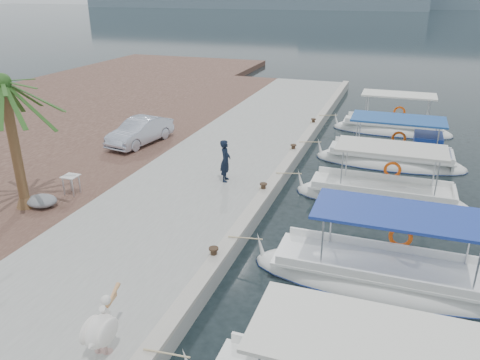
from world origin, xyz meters
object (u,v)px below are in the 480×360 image
(fishing_caique_c, at_px, (381,198))
(parked_car, at_px, (140,131))
(date_palm, at_px, (3,83))
(fishing_caique_e, at_px, (392,130))
(fishing_caique_b, at_px, (384,280))
(fisherman, at_px, (225,161))
(fishing_caique_d, at_px, (392,161))
(pelican, at_px, (100,329))

(fishing_caique_c, xyz_separation_m, parked_car, (-11.66, 2.04, 1.01))
(date_palm, bearing_deg, fishing_caique_e, 52.84)
(fishing_caique_b, xyz_separation_m, fisherman, (-6.42, 4.49, 1.22))
(fishing_caique_d, relative_size, fishing_caique_e, 1.04)
(fishing_caique_e, bearing_deg, fishing_caique_c, -89.97)
(fishing_caique_c, distance_m, parked_car, 11.88)
(date_palm, bearing_deg, fishing_caique_c, 25.68)
(parked_car, bearing_deg, pelican, -53.36)
(fishing_caique_b, relative_size, pelican, 5.01)
(fishing_caique_b, height_order, date_palm, date_palm)
(fishing_caique_b, bearing_deg, parked_car, 147.76)
(fisherman, bearing_deg, fishing_caique_d, -58.94)
(fishing_caique_c, relative_size, fisherman, 3.90)
(fishing_caique_c, distance_m, fishing_caique_e, 9.88)
(fishing_caique_d, bearing_deg, parked_car, -168.70)
(fishing_caique_c, height_order, parked_car, fishing_caique_c)
(fishing_caique_b, height_order, fishing_caique_c, same)
(fishing_caique_c, distance_m, fisherman, 6.20)
(fishing_caique_d, bearing_deg, date_palm, -139.99)
(fishing_caique_b, bearing_deg, fishing_caique_c, 94.56)
(fisherman, bearing_deg, parked_car, 50.33)
(fishing_caique_d, bearing_deg, pelican, -109.07)
(fishing_caique_d, xyz_separation_m, date_palm, (-12.02, -10.08, 4.65))
(fishing_caique_c, distance_m, date_palm, 13.91)
(fishing_caique_e, distance_m, date_palm, 20.08)
(fishing_caique_c, bearing_deg, fisherman, -169.44)
(fishing_caique_b, xyz_separation_m, fishing_caique_d, (-0.22, 10.01, 0.07))
(pelican, height_order, fisherman, fisherman)
(fishing_caique_e, distance_m, fisherman, 12.57)
(pelican, height_order, date_palm, date_palm)
(fishing_caique_b, height_order, fishing_caique_e, same)
(fisherman, bearing_deg, fishing_caique_c, -90.10)
(fishing_caique_c, xyz_separation_m, pelican, (-5.06, -10.87, 0.97))
(parked_car, bearing_deg, fishing_caique_d, 20.86)
(fishing_caique_e, relative_size, parked_car, 1.73)
(fishing_caique_c, height_order, fisherman, fishing_caique_c)
(date_palm, relative_size, parked_car, 1.38)
(fishing_caique_c, distance_m, pelican, 12.03)
(fishing_caique_b, xyz_separation_m, fishing_caique_c, (-0.45, 5.60, 0.00))
(fishing_caique_b, bearing_deg, date_palm, -179.67)
(fishing_caique_b, distance_m, fishing_caique_e, 15.49)
(fishing_caique_e, xyz_separation_m, fisherman, (-5.97, -10.99, 1.22))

